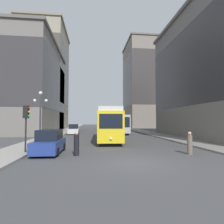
% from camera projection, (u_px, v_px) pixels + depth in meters
% --- Properties ---
extents(ground_plane, '(200.00, 200.00, 0.00)m').
position_uv_depth(ground_plane, '(135.00, 163.00, 10.87)').
color(ground_plane, '#424244').
extents(sidewalk_left, '(3.05, 120.00, 0.15)m').
position_uv_depth(sidewalk_left, '(69.00, 129.00, 49.63)').
color(sidewalk_left, gray).
rests_on(sidewalk_left, ground).
extents(sidewalk_right, '(3.05, 120.00, 0.15)m').
position_uv_depth(sidewalk_right, '(131.00, 129.00, 51.53)').
color(sidewalk_right, gray).
rests_on(sidewalk_right, ground).
extents(streetcar, '(3.12, 12.50, 3.89)m').
position_uv_depth(streetcar, '(108.00, 124.00, 23.42)').
color(streetcar, black).
rests_on(streetcar, ground).
extents(transit_bus, '(2.62, 11.19, 3.45)m').
position_uv_depth(transit_bus, '(118.00, 123.00, 35.83)').
color(transit_bus, black).
rests_on(transit_bus, ground).
extents(parked_car_left_near, '(2.02, 4.69, 1.82)m').
position_uv_depth(parked_car_left_near, '(74.00, 129.00, 33.55)').
color(parked_car_left_near, black).
rests_on(parked_car_left_near, ground).
extents(parked_car_left_mid, '(1.96, 4.26, 1.82)m').
position_uv_depth(parked_car_left_mid, '(49.00, 142.00, 14.13)').
color(parked_car_left_mid, black).
rests_on(parked_car_left_mid, ground).
extents(pedestrian_crossing_near, '(0.39, 0.39, 1.73)m').
position_uv_depth(pedestrian_crossing_near, '(76.00, 144.00, 13.24)').
color(pedestrian_crossing_near, black).
rests_on(pedestrian_crossing_near, ground).
extents(pedestrian_crossing_far, '(0.38, 0.38, 1.68)m').
position_uv_depth(pedestrian_crossing_far, '(190.00, 144.00, 13.72)').
color(pedestrian_crossing_far, '#6B5B4C').
rests_on(pedestrian_crossing_far, ground).
extents(traffic_light_near_left, '(0.47, 0.36, 3.48)m').
position_uv_depth(traffic_light_near_left, '(26.00, 116.00, 13.85)').
color(traffic_light_near_left, '#232328').
rests_on(traffic_light_near_left, sidewalk_left).
extents(lamp_post_left_near, '(1.41, 0.36, 5.29)m').
position_uv_depth(lamp_post_left_near, '(40.00, 109.00, 18.46)').
color(lamp_post_left_near, '#333338').
rests_on(lamp_post_left_near, sidewalk_left).
extents(building_left_corner, '(11.63, 23.59, 18.72)m').
position_uv_depth(building_left_corner, '(30.00, 87.00, 39.29)').
color(building_left_corner, slate).
rests_on(building_left_corner, ground).
extents(building_left_midblock, '(11.75, 17.26, 28.37)m').
position_uv_depth(building_left_midblock, '(45.00, 77.00, 51.91)').
color(building_left_midblock, gray).
rests_on(building_left_midblock, ground).
extents(building_right_corner, '(13.10, 17.29, 30.31)m').
position_uv_depth(building_right_corner, '(144.00, 84.00, 66.74)').
color(building_right_corner, slate).
rests_on(building_right_corner, ground).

